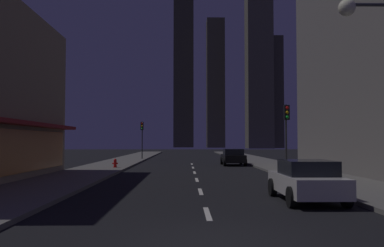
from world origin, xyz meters
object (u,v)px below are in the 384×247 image
object	(u,v)px
street_lamp_right	(371,50)
traffic_light_near_right	(286,123)
car_parked_far	(233,157)
fire_hydrant_far_left	(115,163)
traffic_light_far_left	(142,132)
car_parked_near	(306,180)

from	to	relation	value
street_lamp_right	traffic_light_near_right	bearing A→B (deg)	89.41
car_parked_far	traffic_light_near_right	size ratio (longest dim) A/B	1.01
fire_hydrant_far_left	traffic_light_near_right	world-z (taller)	traffic_light_near_right
fire_hydrant_far_left	traffic_light_far_left	xyz separation A→B (m)	(0.40, 15.42, 2.74)
car_parked_far	street_lamp_right	distance (m)	23.42
traffic_light_far_left	car_parked_far	bearing A→B (deg)	-48.76
car_parked_near	car_parked_far	size ratio (longest dim) A/B	1.00
car_parked_near	fire_hydrant_far_left	xyz separation A→B (m)	(-9.50, 16.58, -0.29)
car_parked_near	traffic_light_far_left	bearing A→B (deg)	105.87
car_parked_far	fire_hydrant_far_left	bearing A→B (deg)	-152.04
traffic_light_near_right	traffic_light_far_left	world-z (taller)	same
traffic_light_near_right	car_parked_far	bearing A→B (deg)	99.49
car_parked_near	traffic_light_far_left	distance (m)	33.36
car_parked_near	traffic_light_far_left	xyz separation A→B (m)	(-9.10, 32.00, 2.45)
fire_hydrant_far_left	traffic_light_near_right	distance (m)	13.32
car_parked_far	street_lamp_right	size ratio (longest dim) A/B	0.64
car_parked_near	traffic_light_far_left	size ratio (longest dim) A/B	1.01
car_parked_far	traffic_light_near_right	world-z (taller)	traffic_light_near_right
traffic_light_far_left	street_lamp_right	xyz separation A→B (m)	(10.88, -33.33, 1.87)
car_parked_near	traffic_light_near_right	bearing A→B (deg)	79.50
fire_hydrant_far_left	traffic_light_near_right	size ratio (longest dim) A/B	0.16
car_parked_far	traffic_light_far_left	world-z (taller)	traffic_light_far_left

